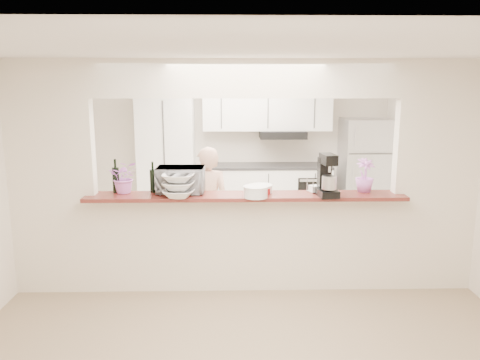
{
  "coord_description": "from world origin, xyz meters",
  "views": [
    {
      "loc": [
        -0.17,
        -4.91,
        2.23
      ],
      "look_at": [
        -0.05,
        0.3,
        1.17
      ],
      "focal_mm": 35.0,
      "sensor_mm": 36.0,
      "label": 1
    }
  ],
  "objects_px": {
    "toaster_oven": "(181,180)",
    "stand_mixer": "(327,177)",
    "refrigerator": "(364,170)",
    "person": "(208,206)"
  },
  "relations": [
    {
      "from": "toaster_oven",
      "to": "stand_mixer",
      "type": "height_order",
      "value": "stand_mixer"
    },
    {
      "from": "refrigerator",
      "to": "stand_mixer",
      "type": "bearing_deg",
      "value": -113.34
    },
    {
      "from": "stand_mixer",
      "to": "person",
      "type": "xyz_separation_m",
      "value": [
        -1.29,
        0.93,
        -0.55
      ]
    },
    {
      "from": "stand_mixer",
      "to": "toaster_oven",
      "type": "bearing_deg",
      "value": 173.19
    },
    {
      "from": "person",
      "to": "toaster_oven",
      "type": "bearing_deg",
      "value": 72.0
    },
    {
      "from": "toaster_oven",
      "to": "person",
      "type": "distance_m",
      "value": 0.93
    },
    {
      "from": "refrigerator",
      "to": "toaster_oven",
      "type": "xyz_separation_m",
      "value": [
        -2.75,
        -2.6,
        0.38
      ]
    },
    {
      "from": "stand_mixer",
      "to": "person",
      "type": "distance_m",
      "value": 1.69
    },
    {
      "from": "refrigerator",
      "to": "stand_mixer",
      "type": "height_order",
      "value": "refrigerator"
    },
    {
      "from": "person",
      "to": "refrigerator",
      "type": "bearing_deg",
      "value": -142.46
    }
  ]
}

